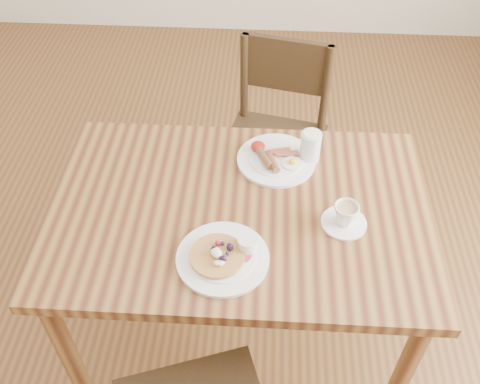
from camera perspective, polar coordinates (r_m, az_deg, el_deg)
The scene contains 7 objects.
ground at distance 2.30m, azimuth 0.00°, elevation -14.48°, with size 5.00×5.00×0.00m, color #573419.
dining_table at distance 1.76m, azimuth 0.00°, elevation -3.85°, with size 1.20×0.80×0.75m.
chair_far at distance 2.37m, azimuth 3.85°, elevation 6.21°, with size 0.50×0.50×0.88m.
pancake_plate at distance 1.55m, azimuth -1.71°, elevation -6.81°, with size 0.27×0.27×0.06m.
breakfast_plate at distance 1.84m, azimuth 3.76°, elevation 3.56°, with size 0.27×0.27×0.04m.
teacup_saucer at distance 1.65m, azimuth 11.15°, elevation -2.57°, with size 0.14×0.14×0.08m.
water_glass at distance 1.83m, azimuth 7.51°, elevation 4.84°, with size 0.07×0.07×0.11m, color silver.
Camera 1 is at (0.07, -1.14, 1.99)m, focal length 40.00 mm.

